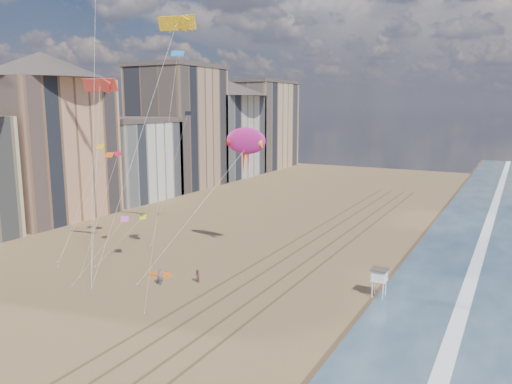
{
  "coord_description": "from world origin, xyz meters",
  "views": [
    {
      "loc": [
        27.13,
        -25.0,
        19.7
      ],
      "look_at": [
        -0.18,
        26.0,
        9.5
      ],
      "focal_mm": 35.0,
      "sensor_mm": 36.0,
      "label": 1
    }
  ],
  "objects_px": {
    "kite_flyer_a": "(160,277)",
    "kite_flyer_b": "(197,276)",
    "grounded_kite": "(160,275)",
    "lifeguard_stand": "(379,275)",
    "show_kite": "(246,141)"
  },
  "relations": [
    {
      "from": "show_kite",
      "to": "kite_flyer_a",
      "type": "relative_size",
      "value": 10.82
    },
    {
      "from": "lifeguard_stand",
      "to": "grounded_kite",
      "type": "xyz_separation_m",
      "value": [
        -24.14,
        -5.62,
        -2.19
      ]
    },
    {
      "from": "kite_flyer_a",
      "to": "kite_flyer_b",
      "type": "bearing_deg",
      "value": 17.42
    },
    {
      "from": "lifeguard_stand",
      "to": "kite_flyer_a",
      "type": "distance_m",
      "value": 23.58
    },
    {
      "from": "lifeguard_stand",
      "to": "show_kite",
      "type": "distance_m",
      "value": 23.59
    },
    {
      "from": "kite_flyer_a",
      "to": "kite_flyer_b",
      "type": "relative_size",
      "value": 1.27
    },
    {
      "from": "grounded_kite",
      "to": "kite_flyer_b",
      "type": "height_order",
      "value": "kite_flyer_b"
    },
    {
      "from": "grounded_kite",
      "to": "lifeguard_stand",
      "type": "bearing_deg",
      "value": 13.97
    },
    {
      "from": "lifeguard_stand",
      "to": "show_kite",
      "type": "bearing_deg",
      "value": 163.19
    },
    {
      "from": "show_kite",
      "to": "kite_flyer_b",
      "type": "height_order",
      "value": "show_kite"
    },
    {
      "from": "grounded_kite",
      "to": "show_kite",
      "type": "bearing_deg",
      "value": 66.47
    },
    {
      "from": "kite_flyer_a",
      "to": "lifeguard_stand",
      "type": "bearing_deg",
      "value": -2.34
    },
    {
      "from": "grounded_kite",
      "to": "show_kite",
      "type": "relative_size",
      "value": 0.11
    },
    {
      "from": "lifeguard_stand",
      "to": "kite_flyer_a",
      "type": "height_order",
      "value": "lifeguard_stand"
    },
    {
      "from": "grounded_kite",
      "to": "kite_flyer_b",
      "type": "bearing_deg",
      "value": 2.61
    }
  ]
}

